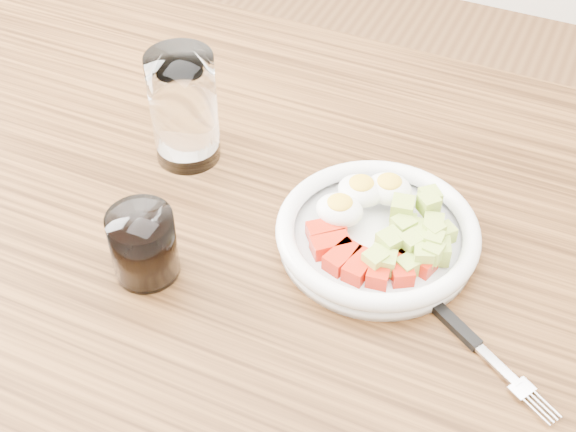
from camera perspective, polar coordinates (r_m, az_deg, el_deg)
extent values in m
cube|color=brown|center=(1.70, -15.12, 3.13)|extent=(0.07, 0.07, 0.73)
cube|color=brown|center=(0.95, 0.30, -2.70)|extent=(1.50, 0.90, 0.04)
cylinder|color=white|center=(0.94, 6.32, -1.76)|extent=(0.23, 0.23, 0.01)
torus|color=white|center=(0.93, 6.41, -1.02)|extent=(0.24, 0.24, 0.02)
cube|color=red|center=(0.92, 2.72, -1.06)|extent=(0.05, 0.05, 0.02)
cube|color=red|center=(0.91, 3.03, -2.07)|extent=(0.05, 0.05, 0.02)
cube|color=red|center=(0.89, 3.87, -2.96)|extent=(0.04, 0.05, 0.02)
cube|color=red|center=(0.89, 5.10, -3.58)|extent=(0.03, 0.05, 0.02)
cube|color=red|center=(0.89, 6.55, -3.83)|extent=(0.03, 0.05, 0.02)
cube|color=red|center=(0.89, 7.97, -3.65)|extent=(0.04, 0.05, 0.02)
cube|color=red|center=(0.90, 9.13, -3.09)|extent=(0.05, 0.04, 0.02)
ellipsoid|color=white|center=(0.96, 5.20, 1.80)|extent=(0.06, 0.05, 0.03)
ellipsoid|color=yellow|center=(0.95, 5.25, 2.35)|extent=(0.03, 0.03, 0.01)
ellipsoid|color=white|center=(0.96, 7.17, 1.91)|extent=(0.06, 0.05, 0.03)
ellipsoid|color=yellow|center=(0.95, 7.24, 2.45)|extent=(0.03, 0.03, 0.01)
ellipsoid|color=white|center=(0.93, 3.69, 0.42)|extent=(0.06, 0.05, 0.03)
ellipsoid|color=yellow|center=(0.92, 3.72, 0.97)|extent=(0.03, 0.03, 0.01)
cube|color=#AEC049|center=(0.90, 8.72, -1.95)|extent=(0.03, 0.03, 0.02)
cube|color=#AEC049|center=(0.88, 6.19, -3.18)|extent=(0.03, 0.03, 0.02)
cube|color=#AEC049|center=(0.89, 9.61, -2.78)|extent=(0.03, 0.03, 0.02)
cube|color=#AEC049|center=(0.89, 10.28, -2.53)|extent=(0.02, 0.02, 0.02)
cube|color=#AEC049|center=(0.90, 7.30, -1.93)|extent=(0.04, 0.04, 0.03)
cube|color=#AEC049|center=(0.95, 10.05, 1.24)|extent=(0.03, 0.03, 0.02)
cube|color=#AEC049|center=(0.90, 10.32, -1.76)|extent=(0.02, 0.02, 0.02)
cube|color=#AEC049|center=(0.89, 6.94, -3.30)|extent=(0.03, 0.03, 0.02)
cube|color=#AEC049|center=(0.93, 8.13, 0.51)|extent=(0.03, 0.03, 0.03)
cube|color=#AEC049|center=(0.91, 9.92, -1.59)|extent=(0.04, 0.04, 0.03)
cube|color=#AEC049|center=(0.93, 9.96, 0.87)|extent=(0.03, 0.03, 0.02)
cube|color=#AEC049|center=(0.92, 8.86, -1.07)|extent=(0.03, 0.03, 0.02)
cube|color=#AEC049|center=(0.91, 9.48, -1.84)|extent=(0.03, 0.03, 0.02)
cube|color=#AEC049|center=(0.91, 10.62, -2.47)|extent=(0.03, 0.03, 0.03)
cube|color=#AEC049|center=(0.89, 8.49, -3.60)|extent=(0.03, 0.03, 0.02)
cube|color=#AEC049|center=(0.92, 10.28, -0.66)|extent=(0.03, 0.03, 0.02)
cube|color=#AEC049|center=(0.91, 10.33, -1.04)|extent=(0.03, 0.03, 0.02)
cube|color=#AEC049|center=(0.89, 6.44, -2.97)|extent=(0.02, 0.02, 0.02)
cube|color=#AEC049|center=(0.92, 8.19, -0.75)|extent=(0.03, 0.03, 0.02)
cube|color=#AEC049|center=(0.92, 11.10, -1.22)|extent=(0.03, 0.03, 0.02)
cube|color=#AEC049|center=(0.91, 10.28, -1.64)|extent=(0.03, 0.03, 0.02)
cube|color=#AEC049|center=(0.93, 8.34, -0.73)|extent=(0.03, 0.03, 0.02)
cube|color=black|center=(0.88, 11.16, -6.98)|extent=(0.09, 0.06, 0.01)
cube|color=silver|center=(0.85, 14.70, -10.26)|extent=(0.05, 0.04, 0.00)
cube|color=silver|center=(0.84, 16.30, -11.71)|extent=(0.03, 0.03, 0.00)
cylinder|color=silver|center=(0.83, 17.27, -13.19)|extent=(0.03, 0.02, 0.00)
cylinder|color=silver|center=(0.83, 17.51, -13.00)|extent=(0.03, 0.02, 0.00)
cylinder|color=silver|center=(0.84, 17.75, -12.82)|extent=(0.03, 0.02, 0.00)
cylinder|color=silver|center=(0.84, 17.99, -12.63)|extent=(0.03, 0.02, 0.00)
cylinder|color=white|center=(1.02, -7.42, 7.60)|extent=(0.08, 0.08, 0.15)
cylinder|color=white|center=(0.89, -10.24, -2.01)|extent=(0.07, 0.07, 0.08)
cylinder|color=black|center=(0.89, -10.23, -2.11)|extent=(0.07, 0.07, 0.07)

